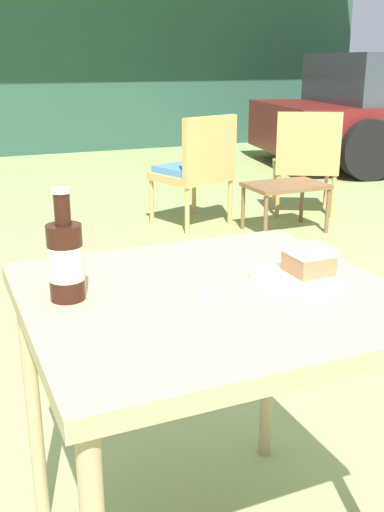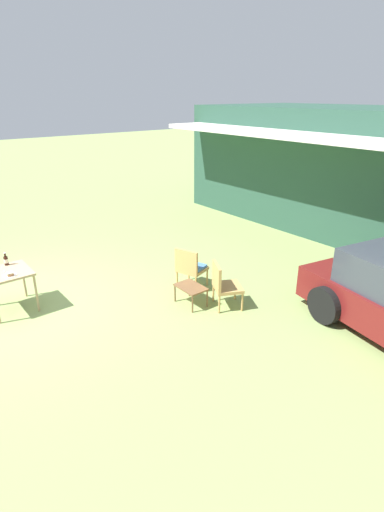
{
  "view_description": "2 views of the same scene",
  "coord_description": "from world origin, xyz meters",
  "px_view_note": "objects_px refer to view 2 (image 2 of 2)",
  "views": [
    {
      "loc": [
        -0.52,
        -1.1,
        1.23
      ],
      "look_at": [
        0.0,
        0.1,
        0.8
      ],
      "focal_mm": 42.0,
      "sensor_mm": 36.0,
      "label": 1
    },
    {
      "loc": [
        6.97,
        -1.4,
        3.63
      ],
      "look_at": [
        1.74,
        2.74,
        0.9
      ],
      "focal_mm": 28.0,
      "sensor_mm": 36.0,
      "label": 2
    }
  ],
  "objects_px": {
    "garden_side_table": "(191,288)",
    "wicker_chair_plain": "(223,283)",
    "patio_table": "(8,275)",
    "cake_on_plate": "(10,275)",
    "cola_bottle_near": "(6,260)",
    "wicker_chair_cushioned": "(190,267)"
  },
  "relations": [
    {
      "from": "patio_table",
      "to": "cake_on_plate",
      "type": "bearing_deg",
      "value": -2.41
    },
    {
      "from": "patio_table",
      "to": "cake_on_plate",
      "type": "relative_size",
      "value": 3.52
    },
    {
      "from": "wicker_chair_cushioned",
      "to": "garden_side_table",
      "type": "bearing_deg",
      "value": 123.85
    },
    {
      "from": "cake_on_plate",
      "to": "garden_side_table",
      "type": "bearing_deg",
      "value": 58.51
    },
    {
      "from": "wicker_chair_cushioned",
      "to": "wicker_chair_plain",
      "type": "distance_m",
      "value": 0.97
    },
    {
      "from": "garden_side_table",
      "to": "cola_bottle_near",
      "type": "xyz_separation_m",
      "value": [
        -2.14,
        -2.55,
        0.52
      ]
    },
    {
      "from": "garden_side_table",
      "to": "wicker_chair_plain",
      "type": "bearing_deg",
      "value": 42.91
    },
    {
      "from": "garden_side_table",
      "to": "cake_on_plate",
      "type": "xyz_separation_m",
      "value": [
        -1.62,
        -2.64,
        0.45
      ]
    },
    {
      "from": "wicker_chair_plain",
      "to": "patio_table",
      "type": "height_order",
      "value": "wicker_chair_plain"
    },
    {
      "from": "wicker_chair_cushioned",
      "to": "cake_on_plate",
      "type": "height_order",
      "value": "wicker_chair_cushioned"
    },
    {
      "from": "wicker_chair_plain",
      "to": "cake_on_plate",
      "type": "distance_m",
      "value": 3.68
    },
    {
      "from": "wicker_chair_cushioned",
      "to": "patio_table",
      "type": "distance_m",
      "value": 3.32
    },
    {
      "from": "wicker_chair_plain",
      "to": "cake_on_plate",
      "type": "height_order",
      "value": "wicker_chair_plain"
    },
    {
      "from": "wicker_chair_plain",
      "to": "wicker_chair_cushioned",
      "type": "bearing_deg",
      "value": 26.99
    },
    {
      "from": "garden_side_table",
      "to": "patio_table",
      "type": "relative_size",
      "value": 0.72
    },
    {
      "from": "wicker_chair_cushioned",
      "to": "cake_on_plate",
      "type": "distance_m",
      "value": 3.26
    },
    {
      "from": "wicker_chair_plain",
      "to": "cola_bottle_near",
      "type": "distance_m",
      "value": 3.94
    },
    {
      "from": "wicker_chair_plain",
      "to": "cola_bottle_near",
      "type": "height_order",
      "value": "cola_bottle_near"
    },
    {
      "from": "wicker_chair_plain",
      "to": "cola_bottle_near",
      "type": "relative_size",
      "value": 3.56
    },
    {
      "from": "wicker_chair_plain",
      "to": "garden_side_table",
      "type": "bearing_deg",
      "value": 70.79
    },
    {
      "from": "wicker_chair_cushioned",
      "to": "wicker_chair_plain",
      "type": "height_order",
      "value": "same"
    },
    {
      "from": "wicker_chair_plain",
      "to": "patio_table",
      "type": "bearing_deg",
      "value": 80.92
    }
  ]
}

